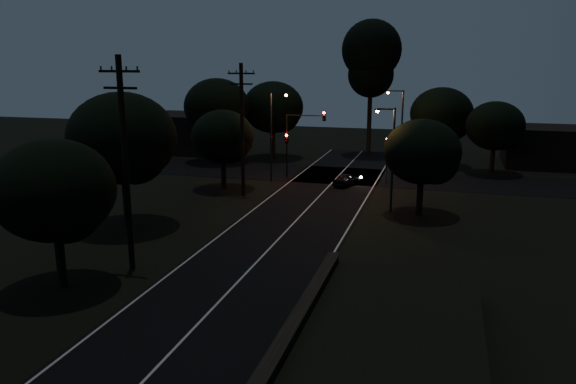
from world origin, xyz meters
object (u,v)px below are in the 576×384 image
Objects in this scene: signal_left at (287,147)px; streetlight_c at (391,153)px; signal_mast at (305,132)px; utility_pole_far at (242,128)px; streetlight_b at (400,126)px; signal_right at (387,151)px; streetlight_a at (273,130)px; utility_pole_mid at (125,162)px; tall_pine at (371,58)px; car at (347,179)px.

signal_left is 0.55× the size of streetlight_c.
utility_pole_far is at bearing -111.11° from signal_mast.
signal_right is at bearing -100.00° from streetlight_b.
signal_mast is (-7.51, 0.00, 1.50)m from signal_right.
signal_left is 0.51× the size of streetlight_a.
utility_pole_mid is at bearing -112.99° from signal_right.
utility_pole_mid is at bearing -128.26° from streetlight_c.
signal_left is 2.26m from signal_mast.
tall_pine is at bearing 69.54° from signal_left.
signal_mast reaches higher than car.
utility_pole_far is at bearing -143.00° from signal_right.
streetlight_c is at bearing 51.74° from utility_pole_mid.
car is at bearing 38.41° from utility_pole_far.
signal_right is at bearing -0.03° from signal_mast.
tall_pine is at bearing 103.49° from signal_right.
streetlight_b is (9.91, 4.01, 1.80)m from signal_left.
utility_pole_far is 2.56× the size of signal_right.
signal_right is 4.43m from car.
streetlight_c is at bearing -82.98° from signal_right.
signal_left is at bearing 180.00° from signal_right.
streetlight_a reaches higher than signal_mast.
utility_pole_mid is 24.63m from car.
streetlight_a is 1.07× the size of streetlight_c.
signal_mast is at bearing -6.55° from car.
streetlight_c reaches higher than car.
streetlight_a is 1.00× the size of streetlight_b.
streetlight_c reaches higher than signal_right.
streetlight_a is (0.69, 23.00, -1.10)m from utility_pole_mid.
streetlight_c is (0.52, -14.00, -0.29)m from streetlight_b.
utility_pole_far is 8.64m from signal_mast.
streetlight_a is at bearing -168.66° from signal_right.
car is (0.44, -17.11, -10.37)m from tall_pine.
streetlight_a is at bearing 83.41° from utility_pole_far.
signal_mast is 1.94× the size of car.
car is (4.35, -2.10, -3.79)m from signal_mast.
streetlight_a is (-2.39, -1.99, 0.30)m from signal_mast.
streetlight_b is (8.22, 4.01, 0.30)m from signal_mast.
streetlight_b is (11.31, 12.00, -0.85)m from utility_pole_far.
car is (6.74, -0.11, -4.09)m from streetlight_a.
utility_pole_mid is 17.00m from utility_pole_far.
tall_pine is at bearing 75.38° from signal_mast.
utility_pole_far is at bearing 57.58° from car.
signal_right is at bearing 11.34° from streetlight_a.
signal_right is 0.51× the size of streetlight_a.
utility_pole_far is at bearing -96.59° from streetlight_a.
signal_left is (1.40, 24.99, -2.90)m from utility_pole_mid.
signal_left is 6.79m from car.
utility_pole_far reaches higher than streetlight_a.
streetlight_a is (-0.71, -1.99, 1.80)m from signal_left.
utility_pole_far reaches higher than streetlight_c.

